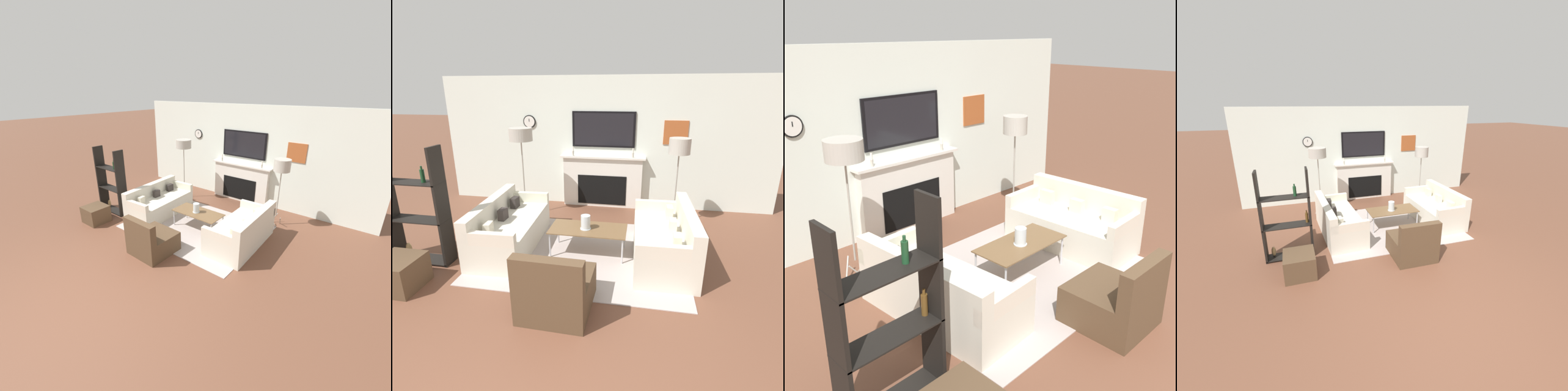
# 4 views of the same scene
# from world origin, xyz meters

# --- Properties ---
(fireplace_wall) EXTENTS (7.03, 0.28, 2.70)m
(fireplace_wall) POSITION_xyz_m (0.00, 5.06, 1.21)
(fireplace_wall) COLOR silver
(fireplace_wall) RESTS_ON ground_plane
(area_rug) EXTENTS (3.06, 2.35, 0.01)m
(area_rug) POSITION_xyz_m (0.00, 2.85, 0.01)
(area_rug) COLOR #AFA29E
(area_rug) RESTS_ON ground_plane
(couch_left) EXTENTS (0.88, 1.85, 0.77)m
(couch_left) POSITION_xyz_m (-1.22, 2.85, 0.29)
(couch_left) COLOR beige
(couch_left) RESTS_ON ground_plane
(couch_right) EXTENTS (0.87, 1.72, 0.80)m
(couch_right) POSITION_xyz_m (1.22, 2.85, 0.29)
(couch_right) COLOR beige
(couch_right) RESTS_ON ground_plane
(armchair) EXTENTS (0.78, 0.80, 0.81)m
(armchair) POSITION_xyz_m (-0.05, 1.48, 0.26)
(armchair) COLOR #513B27
(armchair) RESTS_ON ground_plane
(coffee_table) EXTENTS (1.16, 0.56, 0.42)m
(coffee_table) POSITION_xyz_m (0.07, 2.84, 0.39)
(coffee_table) COLOR brown
(coffee_table) RESTS_ON ground_plane
(hurricane_candle) EXTENTS (0.16, 0.16, 0.22)m
(hurricane_candle) POSITION_xyz_m (0.04, 2.82, 0.51)
(hurricane_candle) COLOR silver
(hurricane_candle) RESTS_ON coffee_table
(floor_lamp_left) EXTENTS (0.43, 0.43, 1.75)m
(floor_lamp_left) POSITION_xyz_m (-1.44, 4.13, 1.60)
(floor_lamp_left) COLOR #9E998E
(floor_lamp_left) RESTS_ON ground_plane
(floor_lamp_right) EXTENTS (0.37, 0.37, 1.64)m
(floor_lamp_right) POSITION_xyz_m (1.44, 4.13, 1.47)
(floor_lamp_right) COLOR #9E998E
(floor_lamp_right) RESTS_ON ground_plane
(shelf_unit) EXTENTS (0.88, 0.28, 1.71)m
(shelf_unit) POSITION_xyz_m (-2.27, 2.19, 0.79)
(shelf_unit) COLOR black
(shelf_unit) RESTS_ON ground_plane
(ottoman) EXTENTS (0.52, 0.52, 0.41)m
(ottoman) POSITION_xyz_m (-2.12, 1.55, 0.20)
(ottoman) COLOR #513B27
(ottoman) RESTS_ON ground_plane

